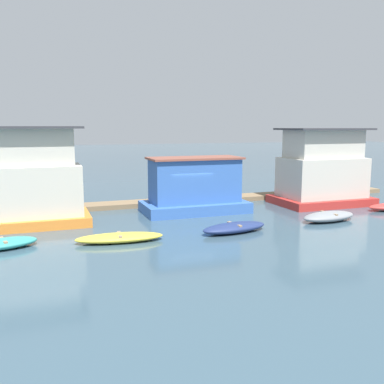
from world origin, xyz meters
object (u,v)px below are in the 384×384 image
Objects in this scene: dinghy_yellow at (120,238)px; mooring_post_centre at (331,184)px; houseboat_orange at (16,183)px; dinghy_grey at (329,216)px; dinghy_teal at (3,244)px; houseboat_blue at (195,187)px; dinghy_navy at (234,227)px; mooring_post_far_left at (320,184)px; houseboat_red at (322,171)px.

mooring_post_centre is (17.07, 7.31, 0.77)m from dinghy_yellow.
dinghy_yellow is (4.43, -4.86, -2.10)m from houseboat_orange.
dinghy_teal is at bearing 179.22° from dinghy_grey.
houseboat_blue reaches higher than dinghy_teal.
mooring_post_far_left reaches higher than dinghy_navy.
dinghy_yellow is (-5.55, -5.28, -1.31)m from houseboat_blue.
dinghy_grey is 1.83× the size of mooring_post_centre.
houseboat_red is (8.96, -0.27, 0.75)m from houseboat_blue.
houseboat_orange is 10.02m from houseboat_blue.
dinghy_yellow is 2.09× the size of mooring_post_centre.
dinghy_navy is 1.91× the size of mooring_post_centre.
mooring_post_far_left is (16.12, 7.31, 0.77)m from dinghy_yellow.
dinghy_teal is at bearing -155.95° from houseboat_blue.
dinghy_grey is (6.11, -4.88, -1.25)m from houseboat_blue.
dinghy_navy is (0.11, -5.42, -1.27)m from houseboat_blue.
dinghy_grey is at bearing -128.11° from mooring_post_centre.
houseboat_orange is 2.04× the size of dinghy_grey.
dinghy_grey is (-2.85, -4.60, -2.00)m from houseboat_red.
houseboat_red is 10.43m from dinghy_navy.
dinghy_yellow is (4.87, -0.63, -0.02)m from dinghy_teal.
houseboat_red reaches higher than dinghy_yellow.
mooring_post_centre is at bearing 33.11° from dinghy_navy.
dinghy_grey is (11.66, 0.41, 0.06)m from dinghy_yellow.
mooring_post_far_left is (20.55, 2.45, -1.33)m from houseboat_orange.
houseboat_blue is 3.26× the size of mooring_post_far_left.
houseboat_red is at bearing 19.05° from dinghy_yellow.
houseboat_blue is 10.77m from mooring_post_far_left.
houseboat_red is at bearing 0.47° from houseboat_orange.
houseboat_orange is 1.18× the size of houseboat_red.
houseboat_orange is 16.82m from dinghy_grey.
houseboat_orange reaches higher than dinghy_teal.
houseboat_blue is at bearing 91.16° from dinghy_navy.
dinghy_yellow is 18.59m from mooring_post_centre.
dinghy_yellow is at bearing -47.62° from houseboat_orange.
houseboat_red is 1.65× the size of dinghy_navy.
houseboat_blue reaches higher than mooring_post_centre.
houseboat_blue is 7.78m from dinghy_yellow.
houseboat_red is at bearing 30.16° from dinghy_navy.
dinghy_yellow is at bearing -156.82° from mooring_post_centre.
mooring_post_far_left is at bearing 6.80° from houseboat_orange.
mooring_post_centre is at bearing 0.00° from mooring_post_far_left.
dinghy_teal reaches higher than dinghy_yellow.
dinghy_yellow is at bearing -177.99° from dinghy_grey.
houseboat_red is 2.02× the size of dinghy_teal.
dinghy_grey is at bearing 5.14° from dinghy_navy.
dinghy_navy is 1.05× the size of dinghy_grey.
dinghy_teal is 1.57× the size of mooring_post_far_left.
dinghy_teal is 22.04m from mooring_post_far_left.
houseboat_orange is 1.14× the size of houseboat_blue.
mooring_post_centre reaches higher than dinghy_teal.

